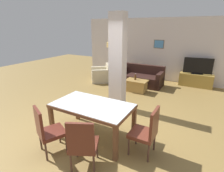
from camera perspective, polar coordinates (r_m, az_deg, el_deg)
ground_plane at (r=4.11m, az=-6.12°, el=-15.74°), size 18.00×18.00×0.00m
back_wall at (r=8.18m, az=15.00°, el=11.35°), size 7.20×0.09×2.70m
divider_pillar at (r=4.95m, az=1.86°, el=7.44°), size 0.42×0.32×2.70m
dining_table at (r=3.80m, az=-6.45°, el=-8.05°), size 1.69×0.95×0.77m
dining_chair_head_right at (r=3.37m, az=11.35°, el=-14.05°), size 0.46×0.46×0.96m
dining_chair_near_left at (r=3.55m, az=-20.44°, el=-13.13°), size 0.61×0.61×0.96m
dining_chair_near_right at (r=3.05m, az=-9.52°, el=-17.88°), size 0.61×0.61×0.96m
sofa at (r=7.43m, az=9.47°, el=2.58°), size 1.78×0.86×0.80m
armchair at (r=7.82m, az=-3.19°, el=3.56°), size 1.17×1.17×0.76m
coffee_table at (r=6.61m, az=7.98°, el=0.12°), size 0.80×0.50×0.44m
bottle at (r=6.58m, az=7.61°, el=2.81°), size 0.08×0.08×0.23m
tv_stand at (r=7.87m, az=25.66°, el=1.72°), size 1.26×0.40×0.52m
tv_screen at (r=7.74m, az=26.26°, el=5.81°), size 1.06×0.25×0.65m
floor_lamp at (r=8.32m, az=-0.56°, el=12.29°), size 0.34×0.34×1.64m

